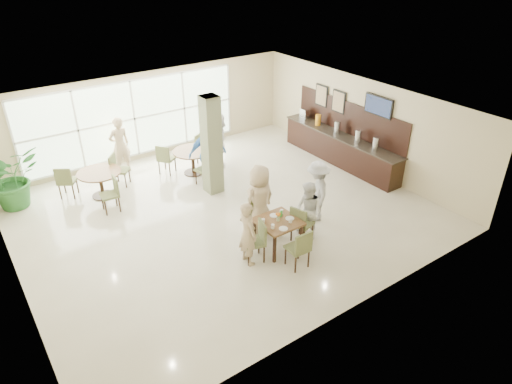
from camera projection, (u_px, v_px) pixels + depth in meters
ground at (224, 212)px, 12.09m from camera, size 10.00×10.00×0.00m
room_shell at (221, 154)px, 11.26m from camera, size 10.00×10.00×10.00m
window_bank at (134, 119)px, 14.35m from camera, size 7.00×0.04×7.00m
column at (212, 146)px, 12.47m from camera, size 0.45×0.45×2.80m
main_table at (278, 224)px, 10.39m from camera, size 0.92×0.92×0.75m
round_table_left at (100, 177)px, 12.59m from camera, size 1.19×1.19×0.75m
round_table_right at (193, 155)px, 13.85m from camera, size 1.18×1.18×0.75m
chairs_main_table at (279, 232)px, 10.45m from camera, size 1.93×1.99×0.95m
chairs_table_left at (99, 182)px, 12.60m from camera, size 2.08×2.00×0.95m
chairs_table_right at (192, 159)px, 13.92m from camera, size 1.94×1.91×0.95m
tabletop_clutter at (279, 219)px, 10.31m from camera, size 0.74×0.76×0.21m
buffet_counter at (340, 146)px, 14.55m from camera, size 0.64×4.70×1.95m
wall_tv at (379, 106)px, 13.10m from camera, size 0.06×1.00×0.58m
framed_art_a at (339, 102)px, 14.40m from camera, size 0.05×0.55×0.70m
framed_art_b at (321, 96)px, 14.97m from camera, size 0.05×0.55×0.70m
potted_plant at (11, 178)px, 12.03m from camera, size 1.94×1.94×1.64m
teen_left at (248, 233)px, 9.88m from camera, size 0.37×0.56×1.52m
teen_far at (260, 200)px, 10.89m from camera, size 0.92×0.59×1.78m
teen_right at (308, 212)px, 10.71m from camera, size 0.63×0.77×1.48m
teen_standing at (317, 191)px, 11.45m from camera, size 1.04×1.20×1.61m
adult_a at (208, 154)px, 13.03m from camera, size 1.22×0.83×1.92m
adult_b at (218, 140)px, 14.21m from camera, size 1.28×1.76×1.74m
adult_standing at (120, 145)px, 13.78m from camera, size 0.69×0.50×1.78m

